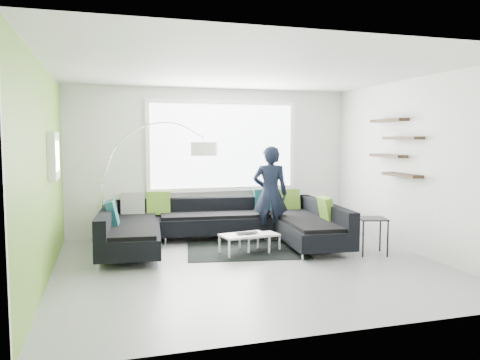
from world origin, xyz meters
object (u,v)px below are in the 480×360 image
sectional_sofa (221,226)px  person (270,194)px  coffee_table (252,242)px  laptop (248,234)px  arc_lamp (101,185)px  side_table (372,236)px

sectional_sofa → person: bearing=21.2°
coffee_table → laptop: laptop is taller
arc_lamp → side_table: 4.54m
person → laptop: (-0.68, -0.85, -0.53)m
sectional_sofa → side_table: bearing=-21.8°
sectional_sofa → arc_lamp: (-1.93, 0.61, 0.69)m
side_table → laptop: size_ratio=1.58×
side_table → person: bearing=130.8°
side_table → laptop: (-1.89, 0.55, 0.04)m
coffee_table → side_table: 1.92m
arc_lamp → person: size_ratio=1.24×
coffee_table → arc_lamp: (-2.34, 1.04, 0.91)m
coffee_table → side_table: bearing=-31.0°
arc_lamp → laptop: bearing=-14.6°
laptop → arc_lamp: bearing=149.3°
laptop → side_table: bearing=-19.0°
side_table → person: 1.94m
coffee_table → person: (0.57, 0.71, 0.70)m
side_table → person: (-1.21, 1.41, 0.56)m
arc_lamp → laptop: arc_lamp is taller
coffee_table → laptop: (-0.12, -0.15, 0.17)m
person → laptop: 1.21m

